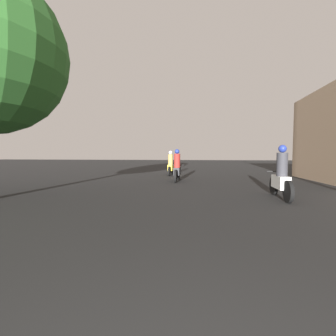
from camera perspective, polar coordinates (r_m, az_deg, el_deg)
The scene contains 3 objects.
motorcycle_white at distance 7.78m, azimuth 26.76°, elevation -2.21°, with size 0.60×1.95×1.67m.
motorcycle_black at distance 11.67m, azimuth 2.35°, elevation -0.14°, with size 0.60×2.04×1.66m.
motorcycle_yellow at distance 15.08m, azimuth 0.69°, elevation 0.62°, with size 0.60×2.04×1.64m.
Camera 1 is at (-0.13, -0.20, 1.36)m, focal length 24.00 mm.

